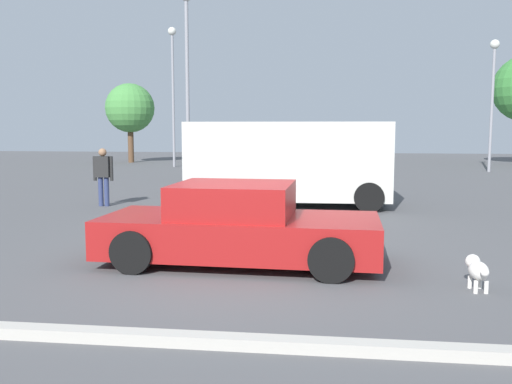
# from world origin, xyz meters

# --- Properties ---
(ground_plane) EXTENTS (80.00, 80.00, 0.00)m
(ground_plane) POSITION_xyz_m (0.00, 0.00, 0.00)
(ground_plane) COLOR #515154
(sedan_foreground) EXTENTS (4.34, 2.03, 1.26)m
(sedan_foreground) POSITION_xyz_m (-0.10, 0.27, 0.58)
(sedan_foreground) COLOR maroon
(sedan_foreground) RESTS_ON ground_plane
(dog) EXTENTS (0.26, 0.62, 0.43)m
(dog) POSITION_xyz_m (3.23, -0.76, 0.27)
(dog) COLOR white
(dog) RESTS_ON ground_plane
(van_white) EXTENTS (5.43, 2.35, 2.28)m
(van_white) POSITION_xyz_m (0.23, 6.85, 1.23)
(van_white) COLOR silver
(van_white) RESTS_ON ground_plane
(pedestrian) EXTENTS (0.57, 0.25, 1.58)m
(pedestrian) POSITION_xyz_m (-4.75, 6.15, 0.93)
(pedestrian) COLOR navy
(pedestrian) RESTS_ON ground_plane
(parking_curb) EXTENTS (7.36, 0.20, 0.12)m
(parking_curb) POSITION_xyz_m (0.00, -3.06, 0.06)
(parking_curb) COLOR #B7B2A8
(parking_curb) RESTS_ON ground_plane
(light_post_near) EXTENTS (0.44, 0.44, 7.19)m
(light_post_near) POSITION_xyz_m (-3.93, 12.30, 4.80)
(light_post_near) COLOR gray
(light_post_near) RESTS_ON ground_plane
(light_post_mid) EXTENTS (0.44, 0.44, 6.30)m
(light_post_mid) POSITION_xyz_m (9.15, 19.91, 4.29)
(light_post_mid) COLOR gray
(light_post_mid) RESTS_ON ground_plane
(light_post_far) EXTENTS (0.44, 0.44, 7.50)m
(light_post_far) POSITION_xyz_m (-7.02, 21.36, 4.97)
(light_post_far) COLOR gray
(light_post_far) RESTS_ON ground_plane
(tree_back_left) EXTENTS (3.00, 3.00, 4.86)m
(tree_back_left) POSITION_xyz_m (-10.77, 24.93, 3.34)
(tree_back_left) COLOR brown
(tree_back_left) RESTS_ON ground_plane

